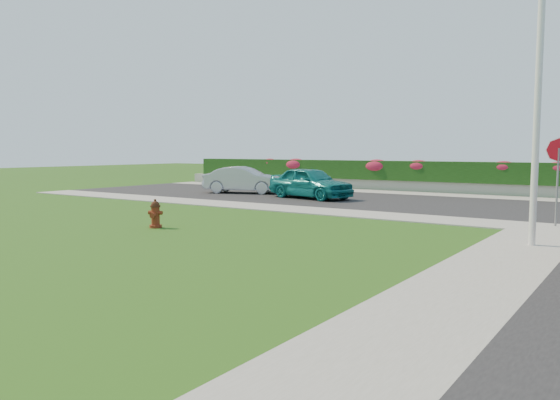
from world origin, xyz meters
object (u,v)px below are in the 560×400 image
Objects in this scene: sedan_teal at (310,183)px; fire_hydrant at (155,214)px; sedan_silver at (244,180)px; utility_pole at (537,123)px; stop_sign at (558,160)px.

fire_hydrant is at bearing -161.40° from sedan_teal.
utility_pole reaches higher than sedan_silver.
stop_sign reaches higher than sedan_silver.
fire_hydrant is 0.32× the size of stop_sign.
utility_pole is 2.20× the size of stop_sign.
sedan_silver is 1.57× the size of stop_sign.
sedan_teal is 13.67m from utility_pole.
sedan_teal reaches higher than sedan_silver.
utility_pole is (11.02, -7.80, 2.17)m from sedan_teal.
stop_sign is at bearing -125.74° from sedan_silver.
sedan_silver is at bearing 95.35° from fire_hydrant.
sedan_teal is at bearing 163.99° from stop_sign.
sedan_teal is 1.62× the size of stop_sign.
stop_sign is (-0.04, 4.00, -0.95)m from utility_pole.
utility_pole is at bearing -138.15° from sedan_silver.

